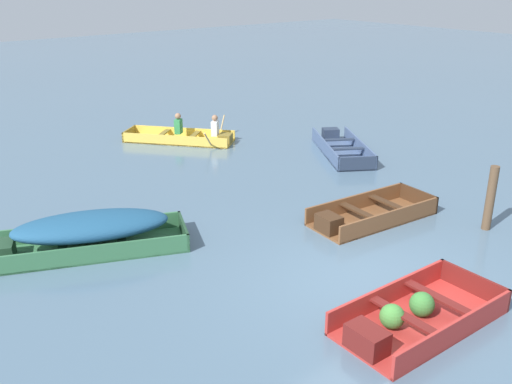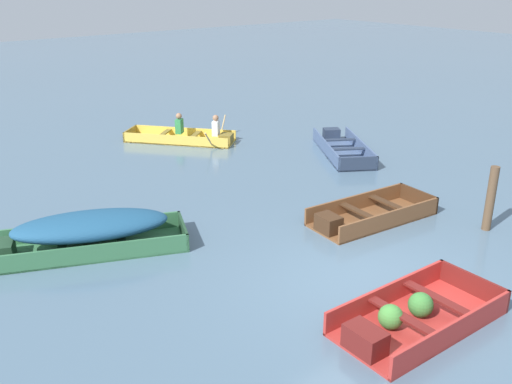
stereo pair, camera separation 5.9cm
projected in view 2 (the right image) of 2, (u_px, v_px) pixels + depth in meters
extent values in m
plane|color=slate|center=(375.00, 287.00, 9.40)|extent=(80.00, 80.00, 0.00)
cube|color=#AD2D28|center=(418.00, 322.00, 8.43)|extent=(2.70, 1.33, 0.04)
cube|color=#AD2D28|center=(455.00, 332.00, 7.92)|extent=(2.66, 0.12, 0.38)
cube|color=#AD2D28|center=(388.00, 295.00, 8.82)|extent=(2.66, 0.12, 0.38)
cube|color=maroon|center=(472.00, 285.00, 9.09)|extent=(0.08, 1.26, 0.38)
cube|color=maroon|center=(365.00, 340.00, 7.72)|extent=(0.38, 0.58, 0.35)
cube|color=maroon|center=(402.00, 316.00, 8.11)|extent=(0.19, 1.17, 0.04)
cube|color=maroon|center=(437.00, 298.00, 8.56)|extent=(0.19, 1.17, 0.04)
sphere|color=#428438|center=(391.00, 317.00, 8.21)|extent=(0.37, 0.37, 0.37)
sphere|color=#387533|center=(421.00, 305.00, 8.50)|extent=(0.38, 0.38, 0.38)
cube|color=#475B7F|center=(343.00, 153.00, 16.24)|extent=(2.50, 3.18, 0.04)
cube|color=#475B7F|center=(326.00, 148.00, 16.12)|extent=(1.63, 2.66, 0.38)
cube|color=#475B7F|center=(360.00, 147.00, 16.23)|extent=(1.63, 2.66, 0.38)
cube|color=#273246|center=(358.00, 164.00, 14.77)|extent=(0.93, 0.59, 0.38)
cube|color=#273246|center=(331.00, 134.00, 17.42)|extent=(0.60, 0.56, 0.34)
cube|color=#273246|center=(339.00, 140.00, 16.56)|extent=(0.91, 0.64, 0.04)
cube|color=#273246|center=(348.00, 149.00, 15.71)|extent=(0.91, 0.64, 0.04)
cube|color=#387047|center=(93.00, 249.00, 10.66)|extent=(3.62, 2.39, 0.04)
cube|color=#387047|center=(93.00, 254.00, 10.11)|extent=(3.20, 1.38, 0.36)
cube|color=#387047|center=(92.00, 229.00, 11.10)|extent=(3.20, 1.38, 0.36)
cube|color=#1E3D27|center=(183.00, 231.00, 11.02)|extent=(0.49, 1.08, 0.36)
cube|color=#1E3D27|center=(3.00, 250.00, 10.21)|extent=(0.53, 0.62, 0.32)
cube|color=#1E3D27|center=(63.00, 240.00, 10.44)|extent=(0.55, 1.03, 0.04)
cube|color=#1E3D27|center=(121.00, 234.00, 10.70)|extent=(0.55, 1.03, 0.04)
ellipsoid|color=navy|center=(91.00, 226.00, 10.49)|extent=(3.03, 2.10, 0.46)
cube|color=brown|center=(372.00, 219.00, 11.95)|extent=(2.84, 1.34, 0.04)
cube|color=brown|center=(391.00, 220.00, 11.48)|extent=(2.75, 0.30, 0.38)
cube|color=brown|center=(356.00, 203.00, 12.30)|extent=(2.75, 0.30, 0.38)
cube|color=#3F2716|center=(418.00, 198.00, 12.57)|extent=(0.15, 1.09, 0.38)
cube|color=#3F2716|center=(328.00, 223.00, 11.27)|extent=(0.40, 0.52, 0.34)
cube|color=#3F2716|center=(358.00, 211.00, 11.64)|extent=(0.25, 1.00, 0.04)
cube|color=#3F2716|center=(387.00, 203.00, 12.06)|extent=(0.25, 1.00, 0.04)
cube|color=#E5BC47|center=(180.00, 141.00, 17.44)|extent=(2.86, 3.15, 0.04)
cube|color=#E5BC47|center=(185.00, 132.00, 17.81)|extent=(2.15, 2.56, 0.31)
cube|color=#E5BC47|center=(175.00, 141.00, 16.97)|extent=(2.15, 2.56, 0.31)
cube|color=olive|center=(130.00, 133.00, 17.70)|extent=(0.78, 0.66, 0.31)
cube|color=olive|center=(226.00, 139.00, 17.10)|extent=(0.57, 0.56, 0.28)
cube|color=olive|center=(195.00, 135.00, 17.27)|extent=(0.78, 0.69, 0.04)
cube|color=olive|center=(164.00, 133.00, 17.46)|extent=(0.78, 0.69, 0.04)
cube|color=#338C4C|center=(179.00, 126.00, 17.28)|extent=(0.33, 0.32, 0.44)
sphere|color=#9E7051|center=(179.00, 116.00, 17.16)|extent=(0.18, 0.18, 0.18)
cube|color=white|center=(216.00, 128.00, 17.05)|extent=(0.33, 0.32, 0.44)
sphere|color=#9E7051|center=(216.00, 118.00, 16.94)|extent=(0.18, 0.18, 0.18)
cylinder|color=tan|center=(223.00, 125.00, 17.81)|extent=(0.52, 0.44, 0.55)
cylinder|color=tan|center=(209.00, 139.00, 16.37)|extent=(0.52, 0.44, 0.55)
cylinder|color=brown|center=(491.00, 199.00, 11.27)|extent=(0.18, 0.18, 1.34)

